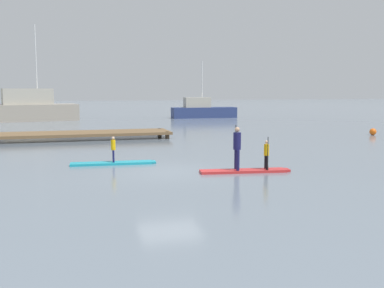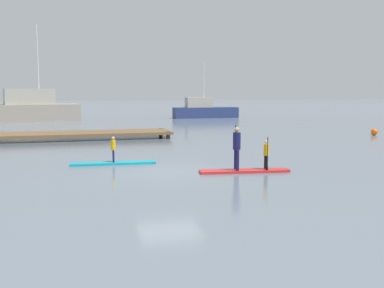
{
  "view_description": "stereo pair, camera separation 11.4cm",
  "coord_description": "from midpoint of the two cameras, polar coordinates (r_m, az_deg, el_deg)",
  "views": [
    {
      "loc": [
        -3.93,
        -17.21,
        3.24
      ],
      "look_at": [
        1.5,
        1.99,
        0.82
      ],
      "focal_mm": 41.95,
      "sensor_mm": 36.0,
      "label": 1
    },
    {
      "loc": [
        -3.82,
        -17.24,
        3.24
      ],
      "look_at": [
        1.5,
        1.99,
        0.82
      ],
      "focal_mm": 41.95,
      "sensor_mm": 36.0,
      "label": 2
    }
  ],
  "objects": [
    {
      "name": "ground_plane",
      "position": [
        17.95,
        -3.06,
        -3.48
      ],
      "size": [
        240.0,
        240.0,
        0.0
      ],
      "primitive_type": "plane",
      "color": "slate"
    },
    {
      "name": "paddleboard_near",
      "position": [
        19.89,
        -10.14,
        -2.41
      ],
      "size": [
        3.71,
        0.92,
        0.1
      ],
      "color": "#1E9EB2",
      "rests_on": "ground"
    },
    {
      "name": "paddler_child_solo",
      "position": [
        19.8,
        -10.14,
        -0.47
      ],
      "size": [
        0.21,
        0.39,
        1.13
      ],
      "color": "#19194C",
      "rests_on": "paddleboard_near"
    },
    {
      "name": "paddleboard_far",
      "position": [
        17.84,
        6.56,
        -3.42
      ],
      "size": [
        3.63,
        1.1,
        0.1
      ],
      "color": "red",
      "rests_on": "ground"
    },
    {
      "name": "paddler_adult",
      "position": [
        17.62,
        5.56,
        -0.17
      ],
      "size": [
        0.34,
        0.53,
        1.76
      ],
      "color": "#19194C",
      "rests_on": "paddleboard_far"
    },
    {
      "name": "paddler_child_front",
      "position": [
        17.96,
        9.28,
        -1.13
      ],
      "size": [
        0.23,
        0.4,
        1.31
      ],
      "color": "black",
      "rests_on": "paddleboard_far"
    },
    {
      "name": "fishing_boat_white_large",
      "position": [
        49.73,
        -20.47,
        4.19
      ],
      "size": [
        10.98,
        5.28,
        9.91
      ],
      "color": "#9E9384",
      "rests_on": "ground"
    },
    {
      "name": "fishing_boat_green_midground",
      "position": [
        51.93,
        1.28,
        4.32
      ],
      "size": [
        7.52,
        2.03,
        6.47
      ],
      "color": "navy",
      "rests_on": "ground"
    },
    {
      "name": "floating_dock",
      "position": [
        30.45,
        -14.98,
        1.26
      ],
      "size": [
        12.7,
        3.09,
        0.45
      ],
      "color": "brown",
      "rests_on": "ground"
    },
    {
      "name": "mooring_buoy_near",
      "position": [
        34.65,
        21.92,
        1.46
      ],
      "size": [
        0.49,
        0.49,
        0.49
      ],
      "primitive_type": "sphere",
      "color": "orange",
      "rests_on": "ground"
    }
  ]
}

